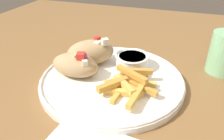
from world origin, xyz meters
TOP-DOWN VIEW (x-y plane):
  - table at (0.00, 0.00)m, footprint 1.25×1.25m
  - plate at (0.03, -0.04)m, footprint 0.32×0.32m
  - pita_sandwich_near at (-0.05, -0.05)m, footprint 0.11×0.07m
  - pita_sandwich_far at (-0.04, 0.01)m, footprint 0.13×0.12m
  - fries_pile at (0.07, -0.07)m, footprint 0.12×0.14m
  - sauce_ramekin at (0.06, 0.03)m, footprint 0.08×0.08m

SIDE VIEW (x-z plane):
  - table at x=0.00m, z-range 0.30..1.06m
  - plate at x=0.03m, z-range 0.76..0.78m
  - fries_pile at x=0.07m, z-range 0.77..0.80m
  - sauce_ramekin at x=0.06m, z-range 0.77..0.81m
  - pita_sandwich_near at x=-0.05m, z-range 0.77..0.83m
  - pita_sandwich_far at x=-0.04m, z-range 0.77..0.84m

